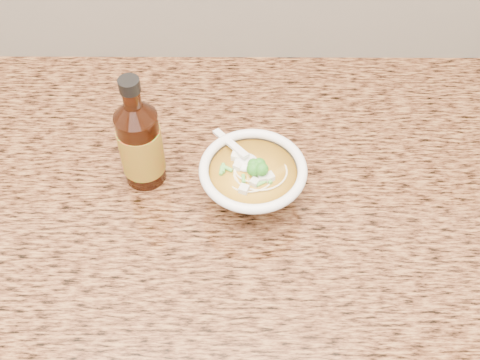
{
  "coord_description": "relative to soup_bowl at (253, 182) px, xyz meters",
  "views": [
    {
      "loc": [
        0.15,
        1.03,
        1.67
      ],
      "look_at": [
        0.15,
        1.63,
        0.94
      ],
      "focal_mm": 45.0,
      "sensor_mm": 36.0,
      "label": 1
    }
  ],
  "objects": [
    {
      "name": "cabinet",
      "position": [
        -0.17,
        0.05,
        -0.51
      ],
      "size": [
        4.0,
        0.65,
        0.86
      ],
      "primitive_type": "cube",
      "color": "#371B10",
      "rests_on": "ground"
    },
    {
      "name": "counter_slab",
      "position": [
        -0.17,
        0.05,
        -0.06
      ],
      "size": [
        4.0,
        0.68,
        0.04
      ],
      "primitive_type": "cube",
      "color": "brown",
      "rests_on": "cabinet"
    },
    {
      "name": "soup_bowl",
      "position": [
        0.0,
        0.0,
        0.0
      ],
      "size": [
        0.17,
        0.17,
        0.09
      ],
      "rotation": [
        0.0,
        0.0,
        -0.43
      ],
      "color": "white",
      "rests_on": "counter_slab"
    },
    {
      "name": "hot_sauce_bottle",
      "position": [
        -0.18,
        0.04,
        0.04
      ],
      "size": [
        0.08,
        0.08,
        0.21
      ],
      "rotation": [
        0.0,
        0.0,
        0.25
      ],
      "color": "#391407",
      "rests_on": "counter_slab"
    }
  ]
}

